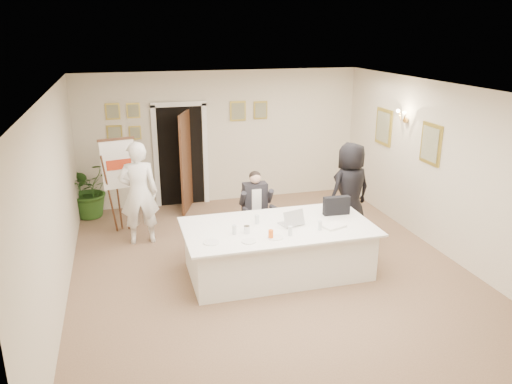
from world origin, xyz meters
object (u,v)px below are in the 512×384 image
Objects in this scene: flip_chart at (120,190)px; steel_jug at (247,230)px; paper_stack at (334,226)px; oj_glass at (271,234)px; seated_man at (256,207)px; standing_woman at (350,190)px; standing_man at (139,193)px; laptop at (291,215)px; laptop_bag at (336,206)px; conference_table at (278,249)px; potted_palm at (89,189)px.

steel_jug is (1.75, -2.48, 0.02)m from flip_chart.
paper_stack is 1.32m from steel_jug.
flip_chart is at bearing 125.31° from steel_jug.
flip_chart is at bearing 126.34° from oj_glass.
standing_woman is at bearing -16.05° from seated_man.
standing_woman is 2.50m from steel_jug.
seated_man is 2.03m from standing_man.
laptop is at bearing 21.01° from standing_woman.
seated_man is 1.67m from oj_glass.
laptop_bag is at bearing 153.52° from standing_man.
steel_jug is (-0.51, -1.36, 0.18)m from seated_man.
conference_table is 1.24m from seated_man.
paper_stack is at bearing -19.03° from conference_table.
steel_jug is (-2.20, -1.18, -0.04)m from standing_woman.
laptop_bag is at bearing 38.54° from standing_woman.
standing_woman is 1.78m from laptop.
oj_glass is (-0.23, -1.65, 0.19)m from seated_man.
steel_jug is at bearing -120.48° from seated_man.
standing_man reaches higher than conference_table.
seated_man reaches higher than laptop.
oj_glass is at bearing 23.53° from standing_woman.
steel_jug is (-1.57, -0.37, -0.09)m from laptop_bag.
oj_glass is at bearing -45.74° from steel_jug.
conference_table is 0.56m from laptop.
laptop is (2.50, -2.31, 0.11)m from flip_chart.
standing_man is 4.97× the size of laptop.
paper_stack is at bearing -44.49° from potted_palm.
standing_woman reaches higher than oj_glass.
standing_woman is 1.53× the size of potted_palm.
flip_chart is at bearing 134.41° from conference_table.
laptop_bag is 1.28× the size of paper_stack.
oj_glass is at bearing -55.04° from potted_palm.
flip_chart is 15.87× the size of steel_jug.
standing_woman is at bearing 28.18° from steel_jug.
steel_jug is at bearing -54.69° from flip_chart.
potted_palm is at bearing 133.49° from seated_man.
paper_stack is at bearing -115.26° from laptop_bag.
laptop reaches higher than steel_jug.
potted_palm is 5.15m from paper_stack.
paper_stack is at bearing -71.47° from seated_man.
laptop_bag is (-0.63, -0.81, 0.06)m from standing_woman.
potted_palm is at bearing 144.16° from laptop_bag.
standing_man is 16.57× the size of steel_jug.
laptop is (0.21, 0.02, 0.52)m from conference_table.
laptop reaches higher than oj_glass.
oj_glass is at bearing -107.94° from seated_man.
potted_palm is (-2.88, 3.33, 0.17)m from conference_table.
seated_man is at bearing 139.57° from laptop_bag.
laptop is 1.10× the size of paper_stack.
potted_palm reaches higher than oj_glass.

